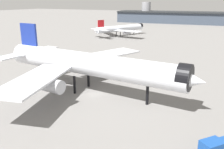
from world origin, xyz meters
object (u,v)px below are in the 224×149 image
object	(u,v)px
traffic_cone_near_nose	(74,60)
traffic_cone_wingtip	(159,67)
service_truck_front	(216,148)
airliner_near_gate	(88,64)
airliner_far_taxiway	(120,28)
baggage_tug_wing	(105,58)

from	to	relation	value
traffic_cone_near_nose	traffic_cone_wingtip	bearing A→B (deg)	9.25
service_truck_front	traffic_cone_wingtip	world-z (taller)	service_truck_front
airliner_near_gate	airliner_far_taxiway	xyz separation A→B (m)	(-36.57, 94.05, -2.36)
airliner_near_gate	baggage_tug_wing	distance (m)	33.99
airliner_near_gate	service_truck_front	bearing A→B (deg)	-21.41
airliner_near_gate	traffic_cone_wingtip	world-z (taller)	airliner_near_gate
traffic_cone_wingtip	traffic_cone_near_nose	bearing A→B (deg)	-170.75
traffic_cone_near_nose	baggage_tug_wing	bearing A→B (deg)	32.46
service_truck_front	traffic_cone_near_nose	size ratio (longest dim) A/B	8.33
service_truck_front	traffic_cone_wingtip	xyz separation A→B (m)	(-22.45, 44.24, -1.20)
airliner_far_taxiway	service_truck_front	world-z (taller)	airliner_far_taxiway
airliner_near_gate	baggage_tug_wing	size ratio (longest dim) A/B	17.11
airliner_far_taxiway	service_truck_front	size ratio (longest dim) A/B	6.97
baggage_tug_wing	traffic_cone_near_nose	distance (m)	12.07
baggage_tug_wing	airliner_far_taxiway	bearing A→B (deg)	-73.30
service_truck_front	baggage_tug_wing	size ratio (longest dim) A/B	1.74
airliner_far_taxiway	baggage_tug_wing	size ratio (longest dim) A/B	12.11
airliner_far_taxiway	baggage_tug_wing	distance (m)	67.60
airliner_near_gate	traffic_cone_near_nose	distance (m)	34.06
service_truck_front	baggage_tug_wing	world-z (taller)	service_truck_front
airliner_far_taxiway	traffic_cone_wingtip	distance (m)	79.17
traffic_cone_near_nose	airliner_far_taxiway	bearing A→B (deg)	101.37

